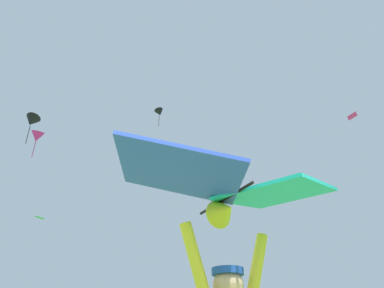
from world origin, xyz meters
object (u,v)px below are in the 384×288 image
at_px(distant_kite_magenta_mid_left, 352,116).
at_px(distant_kite_green_far_center, 40,217).
at_px(distant_kite_black_high_right, 32,121).
at_px(distant_kite_black_overhead_distant, 159,113).
at_px(held_stunt_kite, 230,189).
at_px(distant_kite_magenta_high_left, 37,137).

height_order(distant_kite_magenta_mid_left, distant_kite_green_far_center, distant_kite_magenta_mid_left).
distance_m(distant_kite_black_high_right, distant_kite_black_overhead_distant, 11.76).
relative_size(held_stunt_kite, distant_kite_green_far_center, 2.93).
xyz_separation_m(held_stunt_kite, distant_kite_magenta_high_left, (-9.07, 31.95, 18.00)).
distance_m(held_stunt_kite, distant_kite_magenta_mid_left, 15.65).
bearing_deg(distant_kite_magenta_mid_left, distant_kite_green_far_center, 142.20).
distance_m(held_stunt_kite, distant_kite_black_overhead_distant, 33.36).
height_order(held_stunt_kite, distant_kite_magenta_mid_left, distant_kite_magenta_mid_left).
relative_size(distant_kite_magenta_high_left, distant_kite_black_overhead_distant, 1.55).
relative_size(held_stunt_kite, distant_kite_black_high_right, 0.70).
bearing_deg(held_stunt_kite, distant_kite_black_high_right, 107.85).
distance_m(held_stunt_kite, distant_kite_black_high_right, 32.38).
bearing_deg(distant_kite_green_far_center, distant_kite_black_high_right, 120.02).
bearing_deg(distant_kite_magenta_mid_left, distant_kite_black_overhead_distant, 110.81).
bearing_deg(held_stunt_kite, distant_kite_magenta_high_left, 105.84).
bearing_deg(held_stunt_kite, distant_kite_green_far_center, 103.83).
bearing_deg(distant_kite_magenta_mid_left, held_stunt_kite, -136.33).
height_order(distant_kite_green_far_center, distant_kite_black_overhead_distant, distant_kite_black_overhead_distant).
xyz_separation_m(distant_kite_green_far_center, distant_kite_black_overhead_distant, (7.85, 6.44, 13.52)).
distance_m(distant_kite_magenta_mid_left, distant_kite_green_far_center, 18.63).
relative_size(distant_kite_black_high_right, distant_kite_magenta_high_left, 0.90).
bearing_deg(distant_kite_green_far_center, distant_kite_magenta_mid_left, -37.80).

